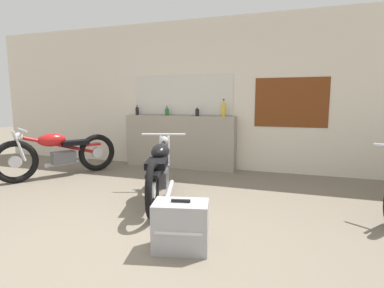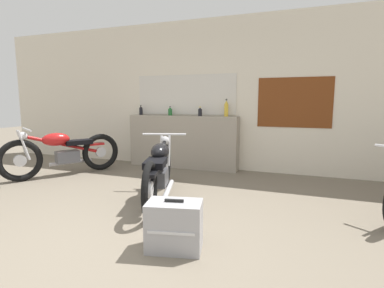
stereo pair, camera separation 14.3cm
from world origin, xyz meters
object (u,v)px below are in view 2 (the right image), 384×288
(bottle_center, at_px, (200,112))
(bottle_right_center, at_px, (226,109))
(motorcycle_red, at_px, (63,152))
(hard_case_silver, at_px, (174,226))
(bottle_leftmost, at_px, (141,111))
(bottle_left_center, at_px, (170,111))
(motorcycle_black, at_px, (159,169))

(bottle_center, bearing_deg, bottle_right_center, 4.32)
(motorcycle_red, xyz_separation_m, hard_case_silver, (2.88, -1.75, -0.19))
(bottle_leftmost, distance_m, hard_case_silver, 3.83)
(bottle_leftmost, relative_size, bottle_right_center, 0.62)
(bottle_left_center, distance_m, hard_case_silver, 3.52)
(bottle_left_center, distance_m, motorcycle_red, 2.08)
(motorcycle_red, distance_m, hard_case_silver, 3.38)
(bottle_left_center, relative_size, bottle_right_center, 0.55)
(motorcycle_black, bearing_deg, motorcycle_red, 165.20)
(bottle_left_center, bearing_deg, hard_case_silver, -64.91)
(bottle_right_center, bearing_deg, bottle_left_center, 179.76)
(motorcycle_black, xyz_separation_m, hard_case_silver, (0.74, -1.18, -0.19))
(bottle_right_center, relative_size, hard_case_silver, 0.60)
(motorcycle_black, relative_size, motorcycle_red, 1.06)
(bottle_left_center, bearing_deg, bottle_leftmost, -179.70)
(motorcycle_black, distance_m, motorcycle_red, 2.22)
(motorcycle_black, height_order, motorcycle_red, motorcycle_red)
(motorcycle_black, distance_m, hard_case_silver, 1.41)
(bottle_leftmost, xyz_separation_m, bottle_right_center, (1.77, -0.00, 0.05))
(motorcycle_black, bearing_deg, bottle_center, 92.28)
(motorcycle_black, xyz_separation_m, motorcycle_red, (-2.14, 0.57, 0.00))
(motorcycle_black, bearing_deg, hard_case_silver, -58.09)
(bottle_leftmost, height_order, motorcycle_red, bottle_leftmost)
(bottle_leftmost, bearing_deg, motorcycle_red, -120.66)
(bottle_center, distance_m, hard_case_silver, 3.27)
(bottle_leftmost, bearing_deg, bottle_left_center, 0.30)
(bottle_right_center, height_order, motorcycle_black, bottle_right_center)
(bottle_left_center, height_order, motorcycle_red, bottle_left_center)
(bottle_leftmost, distance_m, motorcycle_red, 1.69)
(bottle_center, relative_size, bottle_right_center, 0.55)
(bottle_right_center, distance_m, motorcycle_black, 2.08)
(bottle_leftmost, height_order, bottle_center, bottle_leftmost)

